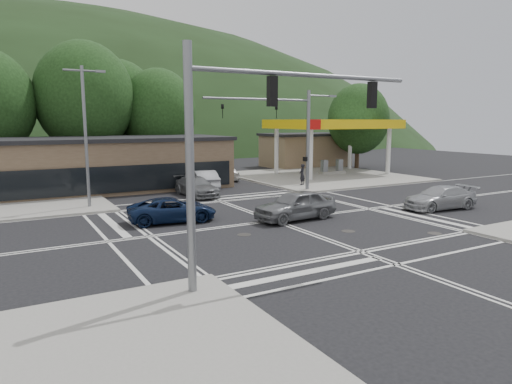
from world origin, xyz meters
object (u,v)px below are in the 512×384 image
car_queue_a (203,180)px  pedestrian (302,174)px  car_northbound (196,186)px  car_grey_center (295,205)px  car_silver_east (440,198)px  car_blue_west (172,210)px  car_queue_b (227,173)px

car_queue_a → pedestrian: size_ratio=2.74×
car_queue_a → car_northbound: bearing=68.1°
car_grey_center → pedestrian: (8.04, 10.75, 0.20)m
car_northbound → pedestrian: pedestrian is taller
car_grey_center → pedestrian: pedestrian is taller
car_silver_east → car_queue_a: (-9.98, 15.35, 0.08)m
car_grey_center → car_northbound: (-1.78, 10.62, -0.13)m
car_grey_center → car_silver_east: size_ratio=0.99×
car_blue_west → pedestrian: 16.38m
car_grey_center → car_blue_west: bearing=-119.3°
car_silver_east → pedestrian: pedestrian is taller
car_blue_west → car_queue_a: car_queue_a is taller
car_queue_a → car_northbound: car_queue_a is taller
car_queue_b → car_grey_center: bearing=86.3°
car_grey_center → car_queue_a: bearing=175.7°
car_grey_center → car_silver_east: (9.92, -1.92, -0.12)m
car_grey_center → car_queue_a: (-0.06, 13.44, -0.03)m
car_blue_west → car_northbound: size_ratio=1.00×
car_grey_center → pedestrian: bearing=138.6°
car_silver_east → car_queue_b: (-5.66, 19.61, -0.07)m
car_silver_east → car_queue_b: 20.41m
car_queue_a → pedestrian: bearing=171.1°
car_queue_b → car_silver_east: bearing=115.9°
car_silver_east → car_northbound: bearing=-130.6°
car_blue_west → pedestrian: size_ratio=2.72×
car_blue_west → car_queue_b: car_blue_west is taller
car_blue_west → car_queue_b: bearing=-28.5°
car_silver_east → car_queue_b: bearing=-157.5°
car_blue_west → pedestrian: bearing=-54.3°
car_silver_east → car_northbound: size_ratio=1.02×
car_queue_a → pedestrian: (8.09, -2.68, 0.24)m
pedestrian → car_queue_b: bearing=-92.5°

